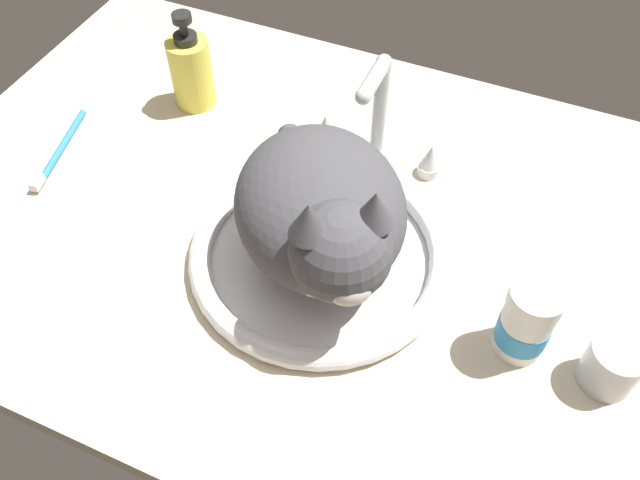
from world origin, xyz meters
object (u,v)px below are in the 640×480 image
Objects in this scene: faucet at (377,124)px; toothbrush at (59,151)px; sink_basin at (320,253)px; pill_bottle at (526,322)px; soap_pump_bottle at (191,70)px; metal_jar at (612,365)px; cat at (324,216)px.

faucet is 46.96cm from toothbrush.
pill_bottle is (26.25, -2.47, 3.80)cm from sink_basin.
sink_basin is 1.74× the size of faucet.
soap_pump_bottle reaches higher than metal_jar.
cat reaches higher than soap_pump_bottle.
cat is 5.09× the size of metal_jar.
metal_jar is (36.29, -22.69, -3.80)cm from faucet.
pill_bottle reaches higher than sink_basin.
metal_jar is (36.29, -2.86, 1.98)cm from sink_basin.
pill_bottle is at bearing -5.37° from sink_basin.
sink_basin is 5.22× the size of metal_jar.
cat is 45.76cm from toothbrush.
faucet is 3.00× the size of metal_jar.
faucet is at bearing 139.65° from pill_bottle.
cat is 1.91× the size of toothbrush.
soap_pump_bottle is 23.10cm from toothbrush.
metal_jar is at bearing -2.22° from pill_bottle.
toothbrush is (-43.22, -17.21, -6.41)cm from faucet.
cat is 25.71cm from pill_bottle.
soap_pump_bottle is at bearing 157.36° from pill_bottle.
toothbrush is (-79.50, 5.48, -2.61)cm from metal_jar.
soap_pump_bottle is at bearing 145.27° from sink_basin.
faucet is at bearing 90.00° from sink_basin.
pill_bottle is at bearing -40.35° from faucet.
pill_bottle is 0.63× the size of toothbrush.
faucet is 1.13× the size of toothbrush.
soap_pump_bottle reaches higher than pill_bottle.
faucet is at bearing 147.98° from metal_jar.
sink_basin is 1.96× the size of toothbrush.
toothbrush is at bearing 175.81° from pill_bottle.
sink_basin is 43.30cm from toothbrush.
sink_basin is at bearing -34.73° from soap_pump_bottle.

